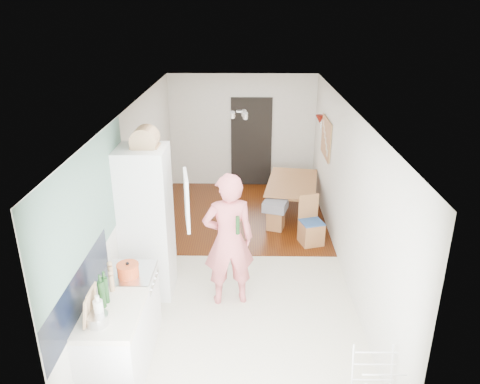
{
  "coord_description": "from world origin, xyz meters",
  "views": [
    {
      "loc": [
        0.11,
        -6.55,
        3.88
      ],
      "look_at": [
        -0.0,
        0.2,
        1.14
      ],
      "focal_mm": 35.0,
      "sensor_mm": 36.0,
      "label": 1
    }
  ],
  "objects_px": {
    "person": "(228,229)",
    "stool": "(276,220)",
    "dining_table": "(293,198)",
    "dining_chair": "(312,221)"
  },
  "relations": [
    {
      "from": "dining_chair",
      "to": "stool",
      "type": "bearing_deg",
      "value": 119.63
    },
    {
      "from": "stool",
      "to": "dining_table",
      "type": "bearing_deg",
      "value": 65.76
    },
    {
      "from": "dining_table",
      "to": "person",
      "type": "bearing_deg",
      "value": 168.48
    },
    {
      "from": "person",
      "to": "dining_chair",
      "type": "distance_m",
      "value": 2.26
    },
    {
      "from": "dining_chair",
      "to": "stool",
      "type": "relative_size",
      "value": 2.26
    },
    {
      "from": "person",
      "to": "dining_table",
      "type": "xyz_separation_m",
      "value": [
        1.17,
        3.11,
        -0.86
      ]
    },
    {
      "from": "person",
      "to": "stool",
      "type": "height_order",
      "value": "person"
    },
    {
      "from": "dining_table",
      "to": "stool",
      "type": "distance_m",
      "value": 0.96
    },
    {
      "from": "person",
      "to": "stool",
      "type": "xyz_separation_m",
      "value": [
        0.77,
        2.23,
        -0.93
      ]
    },
    {
      "from": "dining_table",
      "to": "stool",
      "type": "bearing_deg",
      "value": 164.84
    }
  ]
}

